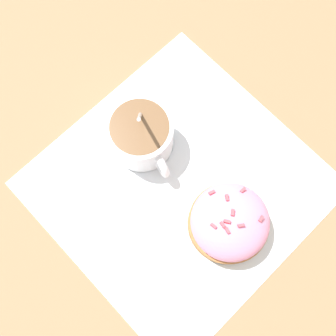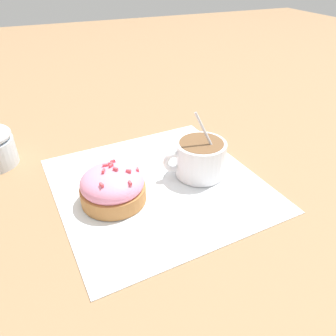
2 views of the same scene
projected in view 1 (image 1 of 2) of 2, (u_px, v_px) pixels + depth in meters
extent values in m
plane|color=#93704C|center=(179.00, 185.00, 0.49)|extent=(3.00, 3.00, 0.00)
cube|color=white|center=(179.00, 185.00, 0.49)|extent=(0.33, 0.33, 0.00)
cylinder|color=white|center=(143.00, 133.00, 0.48)|extent=(0.08, 0.08, 0.06)
cylinder|color=brown|center=(142.00, 126.00, 0.45)|extent=(0.07, 0.07, 0.01)
torus|color=white|center=(160.00, 164.00, 0.47)|extent=(0.04, 0.02, 0.04)
ellipsoid|color=silver|center=(145.00, 154.00, 0.49)|extent=(0.03, 0.03, 0.01)
cylinder|color=silver|center=(140.00, 114.00, 0.45)|extent=(0.05, 0.03, 0.10)
cylinder|color=#B2753D|center=(228.00, 223.00, 0.47)|extent=(0.09, 0.09, 0.02)
ellipsoid|color=pink|center=(230.00, 222.00, 0.45)|extent=(0.09, 0.09, 0.04)
cube|color=#EA4C56|center=(261.00, 219.00, 0.43)|extent=(0.00, 0.01, 0.00)
cube|color=#EA4C56|center=(222.00, 225.00, 0.42)|extent=(0.01, 0.00, 0.00)
cube|color=#EA4C56|center=(227.00, 198.00, 0.43)|extent=(0.01, 0.01, 0.00)
cube|color=#EA4C56|center=(233.00, 212.00, 0.43)|extent=(0.01, 0.01, 0.00)
cube|color=#EA4C56|center=(212.00, 192.00, 0.44)|extent=(0.00, 0.01, 0.00)
cube|color=#EA4C56|center=(227.00, 221.00, 0.42)|extent=(0.01, 0.01, 0.00)
cube|color=#EA4C56|center=(213.00, 226.00, 0.42)|extent=(0.01, 0.00, 0.00)
cube|color=#EA4C56|center=(224.00, 233.00, 0.42)|extent=(0.01, 0.00, 0.00)
cube|color=#EA4C56|center=(241.00, 225.00, 0.42)|extent=(0.01, 0.01, 0.00)
cube|color=#EA4C56|center=(243.00, 190.00, 0.44)|extent=(0.00, 0.01, 0.00)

